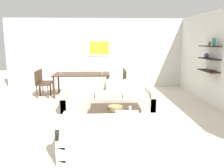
{
  "coord_description": "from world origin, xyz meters",
  "views": [
    {
      "loc": [
        -0.24,
        -5.69,
        1.88
      ],
      "look_at": [
        0.06,
        0.2,
        0.75
      ],
      "focal_mm": 37.11,
      "sensor_mm": 36.0,
      "label": 1
    }
  ],
  "objects_px": {
    "candle_jar": "(130,108)",
    "dining_chair_left_near": "(41,82)",
    "dining_chair_right_near": "(122,81)",
    "wine_glass_right_far": "(102,70)",
    "wine_glass_right_near": "(102,71)",
    "dining_chair_left_far": "(44,80)",
    "coffee_table": "(116,118)",
    "wine_glass_left_near": "(61,71)",
    "loveseat_white": "(108,137)",
    "dining_table": "(82,75)",
    "dining_chair_right_far": "(121,79)",
    "sofa_beige": "(108,100)",
    "decorative_bowl": "(115,108)"
  },
  "relations": [
    {
      "from": "candle_jar",
      "to": "dining_chair_left_near",
      "type": "height_order",
      "value": "dining_chair_left_near"
    },
    {
      "from": "dining_chair_right_near",
      "to": "wine_glass_right_far",
      "type": "bearing_deg",
      "value": 152.43
    },
    {
      "from": "wine_glass_right_near",
      "to": "dining_chair_left_far",
      "type": "bearing_deg",
      "value": 170.5
    },
    {
      "from": "coffee_table",
      "to": "wine_glass_left_near",
      "type": "bearing_deg",
      "value": 119.98
    },
    {
      "from": "dining_chair_left_far",
      "to": "wine_glass_right_far",
      "type": "height_order",
      "value": "wine_glass_right_far"
    },
    {
      "from": "coffee_table",
      "to": "loveseat_white",
      "type": "bearing_deg",
      "value": -99.78
    },
    {
      "from": "dining_table",
      "to": "dining_chair_right_far",
      "type": "distance_m",
      "value": 1.37
    },
    {
      "from": "sofa_beige",
      "to": "wine_glass_right_far",
      "type": "relative_size",
      "value": 14.77
    },
    {
      "from": "sofa_beige",
      "to": "candle_jar",
      "type": "height_order",
      "value": "sofa_beige"
    },
    {
      "from": "sofa_beige",
      "to": "dining_table",
      "type": "relative_size",
      "value": 1.27
    },
    {
      "from": "sofa_beige",
      "to": "wine_glass_left_near",
      "type": "height_order",
      "value": "wine_glass_left_near"
    },
    {
      "from": "decorative_bowl",
      "to": "dining_chair_left_near",
      "type": "bearing_deg",
      "value": 129.49
    },
    {
      "from": "coffee_table",
      "to": "dining_table",
      "type": "xyz_separation_m",
      "value": [
        -0.96,
        2.99,
        0.49
      ]
    },
    {
      "from": "sofa_beige",
      "to": "dining_chair_right_near",
      "type": "bearing_deg",
      "value": 72.09
    },
    {
      "from": "dining_chair_left_far",
      "to": "wine_glass_right_near",
      "type": "height_order",
      "value": "wine_glass_right_near"
    },
    {
      "from": "loveseat_white",
      "to": "wine_glass_left_near",
      "type": "xyz_separation_m",
      "value": [
        -1.44,
        4.1,
        0.57
      ]
    },
    {
      "from": "candle_jar",
      "to": "dining_chair_left_near",
      "type": "bearing_deg",
      "value": 132.72
    },
    {
      "from": "loveseat_white",
      "to": "dining_chair_left_far",
      "type": "xyz_separation_m",
      "value": [
        -2.09,
        4.44,
        0.21
      ]
    },
    {
      "from": "dining_table",
      "to": "dining_chair_right_near",
      "type": "distance_m",
      "value": 1.37
    },
    {
      "from": "candle_jar",
      "to": "wine_glass_right_far",
      "type": "bearing_deg",
      "value": 100.24
    },
    {
      "from": "dining_chair_right_near",
      "to": "dining_chair_right_far",
      "type": "distance_m",
      "value": 0.44
    },
    {
      "from": "wine_glass_right_far",
      "to": "coffee_table",
      "type": "bearing_deg",
      "value": -85.07
    },
    {
      "from": "sofa_beige",
      "to": "dining_chair_right_near",
      "type": "distance_m",
      "value": 1.68
    },
    {
      "from": "sofa_beige",
      "to": "dining_chair_right_far",
      "type": "xyz_separation_m",
      "value": [
        0.51,
        2.03,
        0.21
      ]
    },
    {
      "from": "coffee_table",
      "to": "wine_glass_left_near",
      "type": "height_order",
      "value": "wine_glass_left_near"
    },
    {
      "from": "candle_jar",
      "to": "loveseat_white",
      "type": "bearing_deg",
      "value": -113.7
    },
    {
      "from": "loveseat_white",
      "to": "dining_chair_right_near",
      "type": "bearing_deg",
      "value": 81.5
    },
    {
      "from": "dining_chair_right_far",
      "to": "wine_glass_right_far",
      "type": "height_order",
      "value": "wine_glass_right_far"
    },
    {
      "from": "loveseat_white",
      "to": "dining_chair_right_near",
      "type": "distance_m",
      "value": 4.05
    },
    {
      "from": "dining_chair_right_near",
      "to": "wine_glass_left_near",
      "type": "relative_size",
      "value": 5.3
    },
    {
      "from": "candle_jar",
      "to": "wine_glass_right_far",
      "type": "height_order",
      "value": "wine_glass_right_far"
    },
    {
      "from": "loveseat_white",
      "to": "dining_chair_right_far",
      "type": "xyz_separation_m",
      "value": [
        0.6,
        4.44,
        0.21
      ]
    },
    {
      "from": "dining_chair_right_near",
      "to": "wine_glass_right_far",
      "type": "relative_size",
      "value": 5.44
    },
    {
      "from": "dining_table",
      "to": "wine_glass_left_near",
      "type": "xyz_separation_m",
      "value": [
        -0.69,
        -0.12,
        0.18
      ]
    },
    {
      "from": "decorative_bowl",
      "to": "dining_chair_left_far",
      "type": "distance_m",
      "value": 3.96
    },
    {
      "from": "wine_glass_left_near",
      "to": "wine_glass_right_near",
      "type": "bearing_deg",
      "value": 0.0
    },
    {
      "from": "dining_chair_right_far",
      "to": "dining_chair_left_far",
      "type": "bearing_deg",
      "value": 180.0
    },
    {
      "from": "dining_chair_left_near",
      "to": "wine_glass_right_near",
      "type": "relative_size",
      "value": 6.07
    },
    {
      "from": "candle_jar",
      "to": "dining_chair_left_near",
      "type": "xyz_separation_m",
      "value": [
        -2.61,
        2.83,
        0.08
      ]
    },
    {
      "from": "candle_jar",
      "to": "dining_chair_right_far",
      "type": "distance_m",
      "value": 3.27
    },
    {
      "from": "dining_chair_left_near",
      "to": "wine_glass_left_near",
      "type": "xyz_separation_m",
      "value": [
        0.65,
        0.1,
        0.36
      ]
    },
    {
      "from": "loveseat_white",
      "to": "sofa_beige",
      "type": "bearing_deg",
      "value": 87.97
    },
    {
      "from": "sofa_beige",
      "to": "wine_glass_left_near",
      "type": "xyz_separation_m",
      "value": [
        -1.52,
        1.69,
        0.57
      ]
    },
    {
      "from": "dining_chair_left_near",
      "to": "dining_chair_right_near",
      "type": "distance_m",
      "value": 2.69
    },
    {
      "from": "sofa_beige",
      "to": "coffee_table",
      "type": "height_order",
      "value": "sofa_beige"
    },
    {
      "from": "dining_chair_left_far",
      "to": "dining_chair_left_near",
      "type": "bearing_deg",
      "value": -90.0
    },
    {
      "from": "dining_chair_right_far",
      "to": "decorative_bowl",
      "type": "bearing_deg",
      "value": -96.98
    },
    {
      "from": "wine_glass_right_far",
      "to": "wine_glass_left_near",
      "type": "height_order",
      "value": "wine_glass_left_near"
    },
    {
      "from": "dining_chair_right_near",
      "to": "wine_glass_right_far",
      "type": "xyz_separation_m",
      "value": [
        -0.65,
        0.34,
        0.36
      ]
    },
    {
      "from": "wine_glass_right_near",
      "to": "wine_glass_left_near",
      "type": "xyz_separation_m",
      "value": [
        -1.38,
        -0.0,
        0.01
      ]
    }
  ]
}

